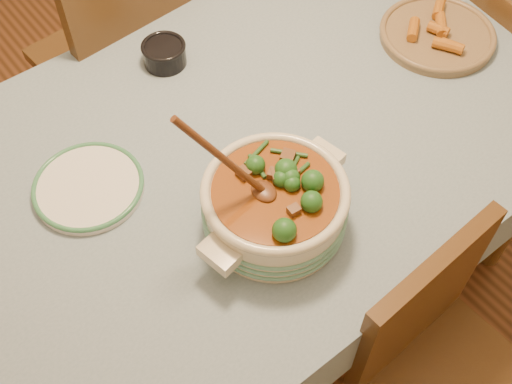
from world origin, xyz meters
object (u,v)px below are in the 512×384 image
(stew_casserole, at_px, (275,202))
(dining_table, at_px, (242,164))
(condiment_bowl, at_px, (164,53))
(chair_near, at_px, (438,364))
(white_plate, at_px, (88,186))
(chair_far, at_px, (131,57))
(fried_plate, at_px, (438,33))
(chair_right, at_px, (468,56))

(stew_casserole, bearing_deg, dining_table, 69.29)
(condiment_bowl, distance_m, chair_near, 1.03)
(condiment_bowl, relative_size, chair_near, 0.18)
(stew_casserole, relative_size, white_plate, 1.23)
(chair_far, xyz_separation_m, chair_near, (0.05, -1.28, -0.07))
(fried_plate, bearing_deg, stew_casserole, -165.22)
(chair_far, bearing_deg, stew_casserole, 77.62)
(condiment_bowl, bearing_deg, fried_plate, -30.77)
(fried_plate, relative_size, chair_near, 0.45)
(stew_casserole, distance_m, chair_near, 0.57)
(fried_plate, xyz_separation_m, chair_far, (-0.60, 0.67, -0.23))
(condiment_bowl, distance_m, chair_far, 0.39)
(chair_far, xyz_separation_m, chair_right, (0.92, -0.61, -0.07))
(stew_casserole, bearing_deg, white_plate, 129.99)
(dining_table, relative_size, chair_far, 1.75)
(condiment_bowl, height_order, chair_right, chair_right)
(dining_table, distance_m, fried_plate, 0.65)
(white_plate, bearing_deg, chair_near, -58.62)
(dining_table, relative_size, fried_plate, 4.50)
(chair_near, bearing_deg, stew_casserole, 109.95)
(white_plate, bearing_deg, fried_plate, -7.73)
(white_plate, xyz_separation_m, chair_far, (0.40, 0.54, -0.22))
(chair_near, distance_m, chair_right, 1.10)
(stew_casserole, distance_m, fried_plate, 0.75)
(dining_table, height_order, chair_near, chair_near)
(chair_near, bearing_deg, chair_far, 89.07)
(dining_table, height_order, white_plate, white_plate)
(chair_far, distance_m, chair_near, 1.28)
(dining_table, bearing_deg, fried_plate, -3.43)
(fried_plate, height_order, chair_right, chair_right)
(stew_casserole, xyz_separation_m, condiment_bowl, (0.09, 0.57, -0.04))
(white_plate, height_order, chair_right, chair_right)
(condiment_bowl, bearing_deg, chair_near, -85.14)
(chair_far, distance_m, chair_right, 1.11)
(fried_plate, distance_m, chair_right, 0.45)
(dining_table, relative_size, chair_near, 2.00)
(stew_casserole, xyz_separation_m, chair_right, (1.05, 0.26, -0.36))
(chair_right, bearing_deg, chair_far, 62.84)
(condiment_bowl, bearing_deg, chair_right, -18.24)
(fried_plate, xyz_separation_m, chair_near, (-0.55, -0.60, -0.30))
(fried_plate, height_order, chair_near, chair_near)
(dining_table, relative_size, condiment_bowl, 11.33)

